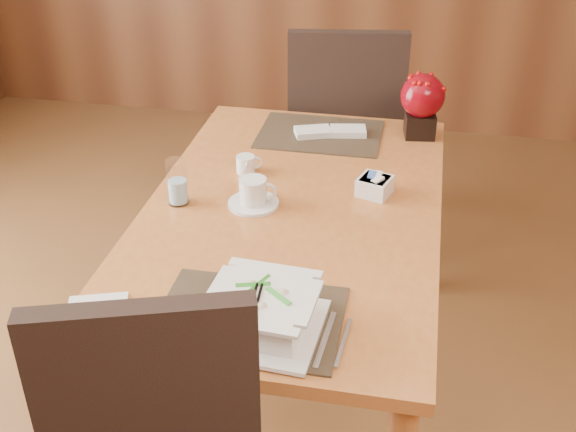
% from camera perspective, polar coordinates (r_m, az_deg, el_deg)
% --- Properties ---
extents(dining_table, '(0.90, 1.50, 0.75)m').
position_cam_1_polar(dining_table, '(2.26, 0.32, -1.45)').
color(dining_table, '#B06631').
rests_on(dining_table, ground).
extents(placemat_near, '(0.45, 0.33, 0.01)m').
position_cam_1_polar(placemat_near, '(1.77, -3.08, -8.04)').
color(placemat_near, black).
rests_on(placemat_near, dining_table).
extents(placemat_far, '(0.45, 0.33, 0.01)m').
position_cam_1_polar(placemat_far, '(2.70, 2.55, 6.49)').
color(placemat_far, black).
rests_on(placemat_far, dining_table).
extents(soup_setting, '(0.29, 0.29, 0.11)m').
position_cam_1_polar(soup_setting, '(1.70, -2.01, -7.66)').
color(soup_setting, silver).
rests_on(soup_setting, dining_table).
extents(coffee_cup, '(0.16, 0.16, 0.09)m').
position_cam_1_polar(coffee_cup, '(2.21, -2.77, 1.75)').
color(coffee_cup, silver).
rests_on(coffee_cup, dining_table).
extents(water_glass, '(0.08, 0.08, 0.15)m').
position_cam_1_polar(water_glass, '(2.23, -8.75, 2.68)').
color(water_glass, silver).
rests_on(water_glass, dining_table).
extents(creamer_jug, '(0.11, 0.11, 0.06)m').
position_cam_1_polar(creamer_jug, '(2.41, -3.37, 4.10)').
color(creamer_jug, silver).
rests_on(creamer_jug, dining_table).
extents(sugar_caddy, '(0.12, 0.12, 0.06)m').
position_cam_1_polar(sugar_caddy, '(2.29, 6.86, 2.37)').
color(sugar_caddy, silver).
rests_on(sugar_caddy, dining_table).
extents(berry_decor, '(0.16, 0.16, 0.24)m').
position_cam_1_polar(berry_decor, '(2.68, 10.55, 8.88)').
color(berry_decor, black).
rests_on(berry_decor, dining_table).
extents(napkins_far, '(0.28, 0.16, 0.02)m').
position_cam_1_polar(napkins_far, '(2.68, 3.58, 6.69)').
color(napkins_far, silver).
rests_on(napkins_far, dining_table).
extents(bread_plate, '(0.18, 0.18, 0.01)m').
position_cam_1_polar(bread_plate, '(1.84, -14.88, -7.43)').
color(bread_plate, silver).
rests_on(bread_plate, dining_table).
extents(far_chair, '(0.56, 0.56, 1.06)m').
position_cam_1_polar(far_chair, '(3.13, 4.42, 6.88)').
color(far_chair, black).
rests_on(far_chair, ground).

